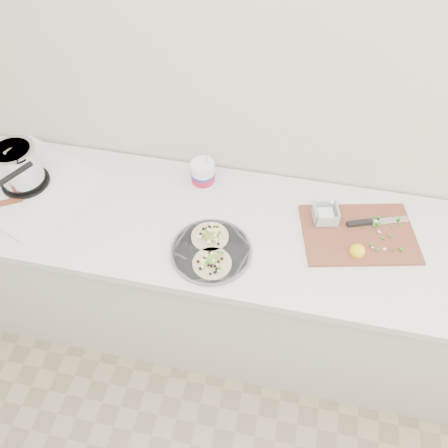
% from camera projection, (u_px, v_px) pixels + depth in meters
% --- Properties ---
extents(counter, '(2.44, 0.66, 0.90)m').
position_uv_depth(counter, '(219.00, 279.00, 2.13)').
color(counter, silver).
rests_on(counter, ground).
extents(stove, '(0.63, 0.61, 0.24)m').
position_uv_depth(stove, '(21.00, 172.00, 1.85)').
color(stove, silver).
rests_on(stove, counter).
extents(taco_plate, '(0.31, 0.31, 0.04)m').
position_uv_depth(taco_plate, '(211.00, 250.00, 1.67)').
color(taco_plate, '#57595E').
rests_on(taco_plate, counter).
extents(tub, '(0.10, 0.10, 0.23)m').
position_uv_depth(tub, '(203.00, 173.00, 1.86)').
color(tub, white).
rests_on(tub, counter).
extents(cutboard, '(0.50, 0.40, 0.07)m').
position_uv_depth(cutboard, '(357.00, 230.00, 1.73)').
color(cutboard, brown).
rests_on(cutboard, counter).
extents(bacon_plate, '(0.22, 0.22, 0.02)m').
position_uv_depth(bacon_plate, '(6.00, 204.00, 1.83)').
color(bacon_plate, tan).
rests_on(bacon_plate, counter).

